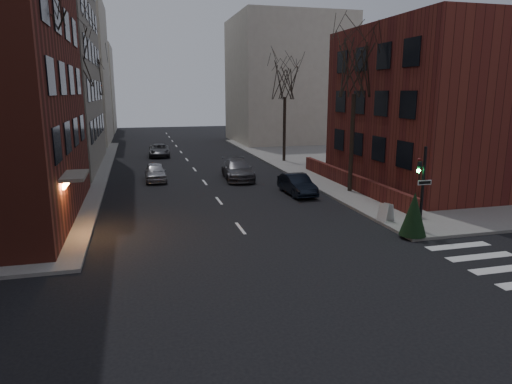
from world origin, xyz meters
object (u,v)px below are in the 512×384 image
(tree_left_a, at_px, (37,48))
(parked_sedan, at_px, (297,184))
(traffic_signal, at_px, (421,195))
(tree_right_b, at_px, (285,80))
(tree_left_b, at_px, (71,57))
(car_lane_silver, at_px, (155,172))
(tree_right_a, at_px, (355,68))
(car_lane_gray, at_px, (238,170))
(sandwich_board, at_px, (386,212))
(tree_left_c, at_px, (90,77))
(car_lane_far, at_px, (159,150))
(evergreen_shrub, at_px, (414,214))
(streetlamp_near, at_px, (79,129))
(streetlamp_far, at_px, (101,114))

(tree_left_a, xyz_separation_m, parked_sedan, (14.05, 4.46, -7.81))
(traffic_signal, bearing_deg, tree_right_b, 87.85)
(tree_left_b, relative_size, car_lane_silver, 2.77)
(traffic_signal, distance_m, parked_sedan, 9.92)
(tree_left_b, relative_size, tree_right_a, 1.11)
(car_lane_gray, height_order, sandwich_board, car_lane_gray)
(tree_left_c, bearing_deg, car_lane_gray, -53.35)
(car_lane_far, bearing_deg, car_lane_gray, -68.09)
(evergreen_shrub, bearing_deg, traffic_signal, 37.82)
(streetlamp_near, distance_m, sandwich_board, 19.42)
(tree_left_b, bearing_deg, tree_right_b, 18.82)
(tree_right_b, relative_size, car_lane_far, 2.02)
(tree_left_c, relative_size, streetlamp_near, 1.55)
(car_lane_silver, height_order, sandwich_board, car_lane_silver)
(tree_left_a, relative_size, streetlamp_near, 1.63)
(tree_left_a, bearing_deg, car_lane_far, 75.90)
(tree_left_a, bearing_deg, parked_sedan, 17.62)
(car_lane_gray, bearing_deg, traffic_signal, -67.66)
(streetlamp_far, xyz_separation_m, parked_sedan, (13.45, -23.54, -3.57))
(tree_left_c, relative_size, tree_right_b, 1.06)
(car_lane_far, bearing_deg, tree_right_a, -59.49)
(car_lane_gray, xyz_separation_m, sandwich_board, (4.65, -13.75, -0.13))
(traffic_signal, bearing_deg, tree_left_a, 163.35)
(tree_right_a, bearing_deg, car_lane_far, 118.20)
(car_lane_silver, xyz_separation_m, evergreen_shrub, (10.78, -17.10, 0.49))
(tree_left_a, bearing_deg, evergreen_shrub, -18.86)
(tree_left_b, relative_size, sandwich_board, 11.55)
(streetlamp_far, bearing_deg, sandwich_board, -63.53)
(traffic_signal, height_order, car_lane_silver, traffic_signal)
(parked_sedan, height_order, car_lane_gray, car_lane_gray)
(streetlamp_far, height_order, sandwich_board, streetlamp_far)
(streetlamp_near, bearing_deg, traffic_signal, -38.87)
(traffic_signal, distance_m, car_lane_gray, 16.53)
(tree_right_a, distance_m, car_lane_far, 25.03)
(car_lane_far, bearing_deg, streetlamp_near, -106.15)
(car_lane_gray, bearing_deg, car_lane_silver, 174.49)
(tree_right_a, bearing_deg, streetlamp_near, 166.76)
(tree_left_a, xyz_separation_m, tree_right_b, (17.60, 18.00, -0.88))
(streetlamp_far, bearing_deg, traffic_signal, -63.94)
(parked_sedan, bearing_deg, tree_left_a, -164.13)
(car_lane_silver, bearing_deg, streetlamp_near, -142.33)
(traffic_signal, bearing_deg, tree_left_c, 118.36)
(tree_right_a, bearing_deg, car_lane_silver, 148.24)
(tree_left_a, height_order, streetlamp_far, tree_left_a)
(car_lane_gray, bearing_deg, parked_sedan, -63.40)
(tree_left_a, xyz_separation_m, car_lane_gray, (11.45, 10.62, -7.73))
(tree_left_a, bearing_deg, tree_right_b, 45.64)
(tree_left_c, bearing_deg, tree_left_a, -90.00)
(car_lane_far, bearing_deg, tree_left_a, -101.80)
(traffic_signal, height_order, parked_sedan, traffic_signal)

